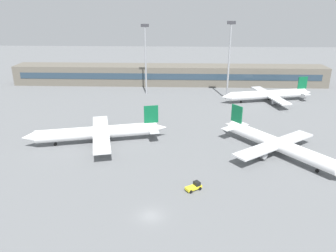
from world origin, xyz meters
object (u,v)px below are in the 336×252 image
at_px(airplane_mid, 97,133).
at_px(baggage_tug_yellow, 194,186).
at_px(floodlight_tower_east, 229,56).
at_px(floodlight_tower_west, 146,55).
at_px(airplane_far, 267,95).
at_px(airplane_near, 279,145).

bearing_deg(airplane_mid, baggage_tug_yellow, -42.25).
bearing_deg(airplane_mid, floodlight_tower_east, 47.06).
bearing_deg(floodlight_tower_west, airplane_far, -11.59).
xyz_separation_m(baggage_tug_yellow, floodlight_tower_west, (-17.93, 77.31, 15.77)).
relative_size(airplane_near, airplane_far, 0.88).
bearing_deg(airplane_mid, floodlight_tower_west, 80.49).
relative_size(airplane_far, floodlight_tower_west, 1.30).
bearing_deg(floodlight_tower_west, airplane_mid, -99.51).
xyz_separation_m(airplane_far, baggage_tug_yellow, (-31.24, -67.23, -2.08)).
bearing_deg(airplane_near, floodlight_tower_west, 124.12).
bearing_deg(airplane_mid, airplane_far, 36.46).
bearing_deg(floodlight_tower_west, baggage_tug_yellow, -76.94).
distance_m(airplane_near, baggage_tug_yellow, 28.68).
xyz_separation_m(airplane_near, baggage_tug_yellow, (-22.47, -17.68, -2.19)).
bearing_deg(airplane_far, airplane_near, -100.04).
relative_size(airplane_near, airplane_mid, 0.83).
xyz_separation_m(baggage_tug_yellow, floodlight_tower_east, (15.67, 69.99, 16.62)).
xyz_separation_m(airplane_near, airplane_mid, (-49.27, 6.66, 0.06)).
distance_m(baggage_tug_yellow, floodlight_tower_west, 80.91).
relative_size(airplane_mid, floodlight_tower_east, 1.30).
height_order(airplane_near, baggage_tug_yellow, airplane_near).
relative_size(baggage_tug_yellow, floodlight_tower_west, 0.13).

